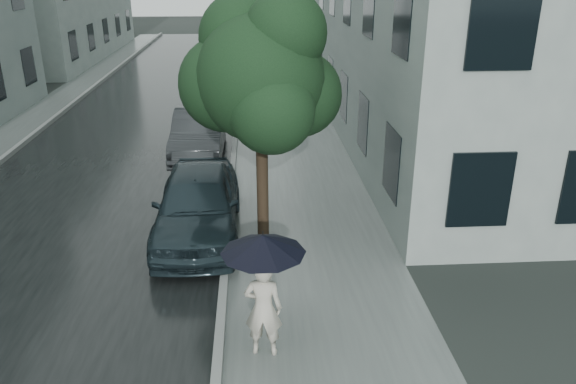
{
  "coord_description": "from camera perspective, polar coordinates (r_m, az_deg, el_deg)",
  "views": [
    {
      "loc": [
        -0.97,
        -8.1,
        5.56
      ],
      "look_at": [
        -0.29,
        2.35,
        1.3
      ],
      "focal_mm": 35.0,
      "sensor_mm": 36.0,
      "label": 1
    }
  ],
  "objects": [
    {
      "name": "sidewalk_far",
      "position": [
        22.54,
        -25.95,
        5.61
      ],
      "size": [
        1.7,
        60.0,
        0.01
      ],
      "primitive_type": "cube",
      "color": "#4C5451",
      "rests_on": "ground"
    },
    {
      "name": "kerb_far",
      "position": [
        22.18,
        -23.76,
        5.93
      ],
      "size": [
        0.15,
        60.0,
        0.15
      ],
      "primitive_type": "cube",
      "color": "slate",
      "rests_on": "ground"
    },
    {
      "name": "ground",
      "position": [
        9.88,
        2.62,
        -12.16
      ],
      "size": [
        120.0,
        120.0,
        0.0
      ],
      "primitive_type": "plane",
      "color": "black",
      "rests_on": "ground"
    },
    {
      "name": "lamp_post",
      "position": [
        21.39,
        -3.77,
        14.34
      ],
      "size": [
        0.85,
        0.34,
        4.65
      ],
      "rotation": [
        0.0,
        0.0,
        -0.07
      ],
      "color": "black",
      "rests_on": "ground"
    },
    {
      "name": "street_tree",
      "position": [
        11.39,
        -2.82,
        11.77
      ],
      "size": [
        3.36,
        3.05,
        5.16
      ],
      "color": "#332619",
      "rests_on": "ground"
    },
    {
      "name": "kerb_near",
      "position": [
        20.85,
        -5.28,
        6.78
      ],
      "size": [
        0.15,
        60.0,
        0.15
      ],
      "primitive_type": "cube",
      "color": "slate",
      "rests_on": "ground"
    },
    {
      "name": "car_near",
      "position": [
        12.31,
        -9.16,
        -1.12
      ],
      "size": [
        1.83,
        4.45,
        1.51
      ],
      "primitive_type": "imported",
      "rotation": [
        0.0,
        0.0,
        0.01
      ],
      "color": "#1A282D",
      "rests_on": "ground"
    },
    {
      "name": "sidewalk",
      "position": [
        20.89,
        -0.23,
        6.71
      ],
      "size": [
        3.5,
        60.0,
        0.01
      ],
      "primitive_type": "cube",
      "color": "slate",
      "rests_on": "ground"
    },
    {
      "name": "car_far",
      "position": [
        17.73,
        -9.02,
        5.99
      ],
      "size": [
        1.51,
        4.28,
        1.41
      ],
      "primitive_type": "imported",
      "rotation": [
        0.0,
        0.0,
        -0.0
      ],
      "color": "#242729",
      "rests_on": "ground"
    },
    {
      "name": "pedestrian",
      "position": [
        8.55,
        -2.53,
        -11.74
      ],
      "size": [
        0.62,
        0.45,
        1.58
      ],
      "primitive_type": "imported",
      "rotation": [
        0.0,
        0.0,
        3.0
      ],
      "color": "beige",
      "rests_on": "sidewalk"
    },
    {
      "name": "asphalt_road",
      "position": [
        21.26,
        -14.8,
        6.24
      ],
      "size": [
        6.85,
        60.0,
        0.0
      ],
      "primitive_type": "cube",
      "color": "black",
      "rests_on": "ground"
    },
    {
      "name": "umbrella",
      "position": [
        8.06,
        -2.55,
        -5.29
      ],
      "size": [
        1.58,
        1.58,
        1.11
      ],
      "rotation": [
        0.0,
        0.0,
        -0.32
      ],
      "color": "black",
      "rests_on": "ground"
    }
  ]
}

